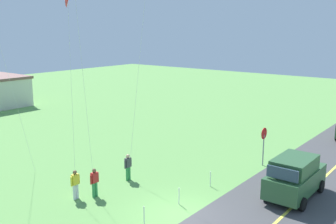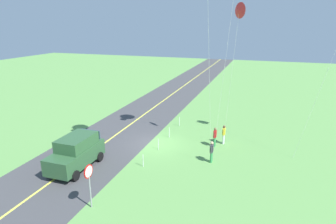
{
  "view_description": "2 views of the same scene",
  "coord_description": "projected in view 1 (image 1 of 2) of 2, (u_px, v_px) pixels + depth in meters",
  "views": [
    {
      "loc": [
        -14.1,
        -10.44,
        8.82
      ],
      "look_at": [
        2.28,
        2.51,
        4.39
      ],
      "focal_mm": 41.86,
      "sensor_mm": 36.0,
      "label": 1
    },
    {
      "loc": [
        20.42,
        8.19,
        9.6
      ],
      "look_at": [
        1.35,
        1.66,
        3.34
      ],
      "focal_mm": 30.78,
      "sensor_mm": 36.0,
      "label": 2
    }
  ],
  "objects": [
    {
      "name": "person_adult_near",
      "position": [
        95.0,
        182.0,
        20.83
      ],
      "size": [
        0.58,
        0.22,
        1.6
      ],
      "rotation": [
        0.0,
        0.0,
        4.64
      ],
      "color": "#338C4C",
      "rests_on": "ground"
    },
    {
      "name": "fence_post_2",
      "position": [
        179.0,
        196.0,
        20.01
      ],
      "size": [
        0.05,
        0.05,
        0.9
      ],
      "primitive_type": "cylinder",
      "color": "silver",
      "rests_on": "ground"
    },
    {
      "name": "person_child_watcher",
      "position": [
        75.0,
        184.0,
        20.58
      ],
      "size": [
        0.58,
        0.22,
        1.6
      ],
      "rotation": [
        0.0,
        0.0,
        1.42
      ],
      "color": "silver",
      "rests_on": "ground"
    },
    {
      "name": "person_adult_companion",
      "position": [
        128.0,
        166.0,
        23.17
      ],
      "size": [
        0.58,
        0.22,
        1.6
      ],
      "rotation": [
        0.0,
        0.0,
        1.91
      ],
      "color": "#338C4C",
      "rests_on": "ground"
    },
    {
      "name": "fence_post_3",
      "position": [
        210.0,
        179.0,
        22.3
      ],
      "size": [
        0.05,
        0.05,
        0.9
      ],
      "primitive_type": "cylinder",
      "color": "silver",
      "rests_on": "ground"
    },
    {
      "name": "fence_post_1",
      "position": [
        144.0,
        215.0,
        17.95
      ],
      "size": [
        0.05,
        0.05,
        0.9
      ],
      "primitive_type": "cylinder",
      "color": "silver",
      "rests_on": "ground"
    },
    {
      "name": "ground_plane",
      "position": [
        179.0,
        216.0,
        18.99
      ],
      "size": [
        120.0,
        120.0,
        0.1
      ],
      "primitive_type": "cube",
      "color": "#60994C"
    },
    {
      "name": "stop_sign",
      "position": [
        264.0,
        139.0,
        25.51
      ],
      "size": [
        0.76,
        0.08,
        2.56
      ],
      "color": "gray",
      "rests_on": "ground"
    },
    {
      "name": "car_suv_foreground",
      "position": [
        295.0,
        176.0,
        20.79
      ],
      "size": [
        4.4,
        2.12,
        2.24
      ],
      "color": "#2D5633",
      "rests_on": "ground"
    }
  ]
}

